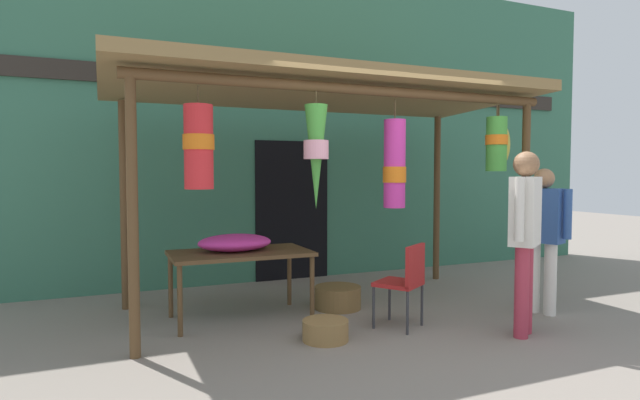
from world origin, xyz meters
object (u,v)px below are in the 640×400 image
wicker_basket_spare (325,330)px  vendor_in_orange (543,229)px  flower_heap_on_table (237,242)px  customer_foreground (525,227)px  folding_chair (405,278)px  wicker_basket_by_table (338,297)px  display_table (240,258)px

wicker_basket_spare → vendor_in_orange: (2.55, -0.09, 0.84)m
vendor_in_orange → flower_heap_on_table: bearing=160.1°
flower_heap_on_table → customer_foreground: (2.36, -1.63, 0.23)m
wicker_basket_spare → vendor_in_orange: bearing=-2.1°
flower_heap_on_table → customer_foreground: size_ratio=0.44×
flower_heap_on_table → folding_chair: flower_heap_on_table is taller
folding_chair → wicker_basket_by_table: 1.06m
wicker_basket_by_table → vendor_in_orange: vendor_in_orange is taller
wicker_basket_by_table → flower_heap_on_table: bearing=177.2°
wicker_basket_by_table → vendor_in_orange: size_ratio=0.33×
display_table → vendor_in_orange: (3.09, -1.09, 0.28)m
flower_heap_on_table → wicker_basket_spare: size_ratio=1.82×
folding_chair → vendor_in_orange: 1.73m
folding_chair → customer_foreground: bearing=-34.4°
wicker_basket_by_table → customer_foreground: 2.18m
flower_heap_on_table → wicker_basket_spare: 1.38m
wicker_basket_spare → vendor_in_orange: size_ratio=0.27×
customer_foreground → flower_heap_on_table: bearing=145.4°
display_table → wicker_basket_by_table: (1.12, -0.02, -0.53)m
vendor_in_orange → customer_foreground: bearing=-146.6°
flower_heap_on_table → wicker_basket_spare: flower_heap_on_table is taller
folding_chair → vendor_in_orange: bearing=-4.3°
vendor_in_orange → display_table: bearing=160.6°
wicker_basket_by_table → display_table: bearing=179.1°
customer_foreground → wicker_basket_spare: bearing=161.7°
flower_heap_on_table → vendor_in_orange: 3.32m
flower_heap_on_table → wicker_basket_by_table: 1.34m
folding_chair → vendor_in_orange: vendor_in_orange is taller
display_table → customer_foreground: size_ratio=0.83×
wicker_basket_by_table → wicker_basket_spare: bearing=-120.8°
vendor_in_orange → customer_foreground: customer_foreground is taller
display_table → flower_heap_on_table: bearing=125.8°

